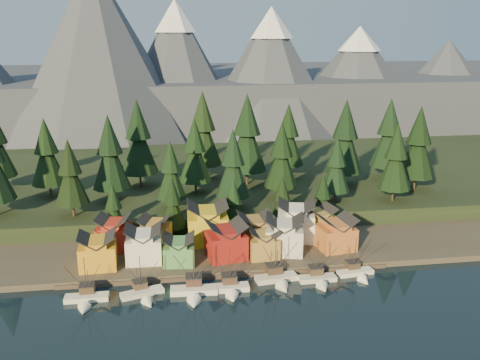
{
  "coord_description": "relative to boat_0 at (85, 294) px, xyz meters",
  "views": [
    {
      "loc": [
        -13.88,
        -101.2,
        58.7
      ],
      "look_at": [
        5.4,
        30.0,
        20.03
      ],
      "focal_mm": 40.0,
      "sensor_mm": 36.0,
      "label": 1
    }
  ],
  "objects": [
    {
      "name": "dock",
      "position": [
        32.06,
        8.78,
        -1.61
      ],
      "size": [
        80.0,
        4.0,
        1.0
      ],
      "primitive_type": "cube",
      "color": "#4F4139",
      "rests_on": "ground"
    },
    {
      "name": "house_front_5",
      "position": [
        48.23,
        16.66,
        4.61
      ],
      "size": [
        11.11,
        10.46,
        9.93
      ],
      "rotation": [
        0.0,
        0.0,
        -0.22
      ],
      "color": "beige",
      "rests_on": "shore_strip"
    },
    {
      "name": "house_back_3",
      "position": [
        41.55,
        22.66,
        4.16
      ],
      "size": [
        9.25,
        8.31,
        9.07
      ],
      "rotation": [
        0.0,
        0.0,
        0.04
      ],
      "color": "olive",
      "rests_on": "shore_strip"
    },
    {
      "name": "boat_4",
      "position": [
        43.7,
        3.17,
        0.31
      ],
      "size": [
        10.57,
        11.27,
        12.43
      ],
      "rotation": [
        0.0,
        0.0,
        0.13
      ],
      "color": "beige",
      "rests_on": "ground"
    },
    {
      "name": "tree_shore_3",
      "position": [
        51.06,
        32.28,
        8.37
      ],
      "size": [
        7.06,
        7.06,
        16.44
      ],
      "color": "#332319",
      "rests_on": "shore_strip"
    },
    {
      "name": "house_front_0",
      "position": [
        1.32,
        14.68,
        4.01
      ],
      "size": [
        9.1,
        8.63,
        8.79
      ],
      "rotation": [
        0.0,
        0.0,
        0.04
      ],
      "color": "#C4891B",
      "rests_on": "shore_strip"
    },
    {
      "name": "house_front_1",
      "position": [
        12.38,
        16.77,
        4.15
      ],
      "size": [
        9.0,
        8.66,
        9.06
      ],
      "rotation": [
        0.0,
        0.0,
        -0.03
      ],
      "color": "silver",
      "rests_on": "shore_strip"
    },
    {
      "name": "house_back_5",
      "position": [
        60.34,
        26.12,
        4.0
      ],
      "size": [
        9.17,
        9.25,
        8.78
      ],
      "rotation": [
        0.0,
        0.0,
        0.19
      ],
      "color": "olive",
      "rests_on": "shore_strip"
    },
    {
      "name": "house_front_2",
      "position": [
        21.02,
        14.03,
        3.25
      ],
      "size": [
        8.12,
        8.17,
        7.34
      ],
      "rotation": [
        0.0,
        0.0,
        -0.09
      ],
      "color": "#49884A",
      "rests_on": "shore_strip"
    },
    {
      "name": "house_back_4",
      "position": [
        53.54,
        25.34,
        5.1
      ],
      "size": [
        11.99,
        11.7,
        10.86
      ],
      "rotation": [
        0.0,
        0.0,
        -0.25
      ],
      "color": "white",
      "rests_on": "shore_strip"
    },
    {
      "name": "tree_hill_1",
      "position": [
        -17.94,
        60.28,
        17.74
      ],
      "size": [
        10.88,
        10.88,
        25.34
      ],
      "color": "#332319",
      "rests_on": "hillside"
    },
    {
      "name": "tree_hill_17",
      "position": [
        100.06,
        50.28,
        19.18
      ],
      "size": [
        12.01,
        12.01,
        27.97
      ],
      "color": "#332319",
      "rests_on": "hillside"
    },
    {
      "name": "tree_hill_6",
      "position": [
        28.06,
        57.28,
        17.48
      ],
      "size": [
        10.67,
        10.67,
        24.86
      ],
      "color": "#332319",
      "rests_on": "hillside"
    },
    {
      "name": "tree_hill_12",
      "position": [
        78.06,
        58.28,
        19.98
      ],
      "size": [
        12.63,
        12.63,
        29.42
      ],
      "color": "#332319",
      "rests_on": "hillside"
    },
    {
      "name": "tree_hill_8",
      "position": [
        46.06,
        64.28,
        20.9
      ],
      "size": [
        13.35,
        13.35,
        31.11
      ],
      "color": "#332319",
      "rests_on": "hillside"
    },
    {
      "name": "house_front_4",
      "position": [
        42.31,
        15.28,
        3.4
      ],
      "size": [
        7.87,
        8.43,
        7.64
      ],
      "rotation": [
        0.0,
        0.0,
        0.06
      ],
      "color": "olive",
      "rests_on": "shore_strip"
    },
    {
      "name": "house_back_2",
      "position": [
        29.2,
        26.25,
        5.35
      ],
      "size": [
        10.82,
        9.96,
        11.34
      ],
      "rotation": [
        0.0,
        0.0,
        -0.01
      ],
      "color": "gold",
      "rests_on": "shore_strip"
    },
    {
      "name": "tree_shore_1",
      "position": [
        20.06,
        32.28,
        8.79
      ],
      "size": [
        7.39,
        7.39,
        17.21
      ],
      "color": "#332319",
      "rests_on": "shore_strip"
    },
    {
      "name": "tree_hill_13",
      "position": [
        88.06,
        40.28,
        17.25
      ],
      "size": [
        10.49,
        10.49,
        24.43
      ],
      "color": "#332319",
      "rests_on": "hillside"
    },
    {
      "name": "boat_2",
      "position": [
        23.67,
        -0.26,
        0.27
      ],
      "size": [
        11.09,
        11.96,
        12.58
      ],
      "rotation": [
        0.0,
        0.0,
        -0.06
      ],
      "color": "silver",
      "rests_on": "ground"
    },
    {
      "name": "tree_hill_14",
      "position": [
        96.06,
        64.28,
        19.56
      ],
      "size": [
        12.3,
        12.3,
        28.65
      ],
      "color": "#332319",
      "rests_on": "hillside"
    },
    {
      "name": "house_front_3",
      "position": [
        32.96,
        15.71,
        4.37
      ],
      "size": [
        10.66,
        10.3,
        9.48
      ],
      "rotation": [
        0.0,
        0.0,
        0.17
      ],
      "color": "maroon",
      "rests_on": "shore_strip"
    },
    {
      "name": "tree_hill_2",
      "position": [
        -7.94,
        40.28,
        16.23
      ],
      "size": [
        9.69,
        9.69,
        22.58
      ],
      "color": "#332319",
      "rests_on": "hillside"
    },
    {
      "name": "tree_hill_11",
      "position": [
        70.06,
        42.28,
        15.07
      ],
      "size": [
        8.78,
        8.78,
        20.46
      ],
      "color": "#332319",
      "rests_on": "hillside"
    },
    {
      "name": "boat_0",
      "position": [
        0.0,
        0.0,
        0.0
      ],
      "size": [
        9.82,
        10.69,
        11.2
      ],
      "rotation": [
        0.0,
        0.0,
        -0.01
      ],
      "color": "silver",
      "rests_on": "ground"
    },
    {
      "name": "shore_strip",
      "position": [
        32.06,
        32.28,
        -1.36
      ],
      "size": [
        400.0,
        50.0,
        1.5
      ],
      "primitive_type": "cube",
      "color": "#3D352C",
      "rests_on": "ground"
    },
    {
      "name": "hillside",
      "position": [
        32.06,
        82.28,
        0.89
      ],
      "size": [
        420.0,
        100.0,
        6.0
      ],
      "primitive_type": "cube",
      "color": "black",
      "rests_on": "ground"
    },
    {
      "name": "boat_1",
      "position": [
        12.44,
        0.58,
        -0.21
      ],
      "size": [
        10.3,
        10.72,
        10.47
      ],
      "rotation": [
        0.0,
        0.0,
        0.3
      ],
      "color": "beige",
      "rests_on": "ground"
    },
    {
      "name": "house_back_1",
      "position": [
        15.06,
        24.82,
        3.91
      ],
      "size": [
        9.38,
        9.45,
        8.6
      ],
      "rotation": [
        0.0,
        0.0,
        -0.26
      ],
      "color": "#B5802E",
      "rests_on": "shore_strip"
    },
    {
      "name": "house_back_0",
      "position": [
        4.41,
        25.55,
        4.21
      ],
      "size": [
        9.67,
        9.39,
        9.17
      ],
      "rotation": [
        0.0,
        0.0,
        -0.17
      ],
      "color": "#A02718",
      "rests_on": "shore_strip"
    },
    {
      "name": "boat_3",
      "position": [
        32.04,
        0.05,
        0.29
      ],
      "size": [
        8.96,
        9.78,
        11.84
      ],
      "rotation": [
        0.0,
        0.0,
        -0.0
      ],
      "color": "silver",
      "rests_on": "ground"
    },
    {
      "name": "tree_hill_5",
      "position": [
        20.06,
        42.28,
        15.29
      ],
      "size": [
        8.96,
        8.96,
        20.86
      ],
      "color": "#332319",
      "rests_on": "hillside"
    },
    {
      "name": "tree_shore_0",
      "position": [
        4.06,
        32.28,
        8.19
      ],
      "size": [
        6.91,
        6.91,
        16.1
      ],
      "color": "#332319",
      "rests_on": "shore_strip"
    },
    {
      "name": "tree_shore_2",
      "position": [
        37.06,
        32.28,
        8.16
      ],
      "size": [
        6.89,
        6.89,
        16.05
      ],
      "color": "#332319",
      "rests_on": "shore_strip"
    },
    {
      "name": "tree_hill_3",
      "position": [
        2.06,
        52.28,
        18.77
      ],
      "size": [
        11.68,
        11.68,
        27.21
      ],
      "color": "#332319",
      "rests_on": "hillside"
    },
    {
      "name": "tree_hill_7",
      "position": [
        38.06,
        40.28,
        17.1
      ],
      "size": [
        10.38,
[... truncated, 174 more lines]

